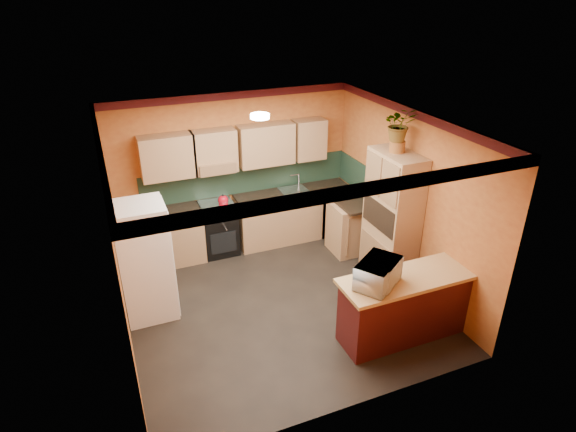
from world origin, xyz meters
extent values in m
plane|color=black|center=(0.00, 0.00, 0.00)|extent=(4.20, 4.20, 0.00)
cube|color=white|center=(0.00, 0.00, 2.70)|extent=(4.20, 4.20, 0.04)
cube|color=#C87A35|center=(0.00, 2.10, 1.35)|extent=(4.20, 0.04, 2.70)
cube|color=#C87A35|center=(0.00, -2.10, 1.35)|extent=(4.20, 0.04, 2.70)
cube|color=#C87A35|center=(-2.10, 0.00, 1.35)|extent=(0.04, 4.20, 2.70)
cube|color=#C87A35|center=(2.10, 0.00, 1.35)|extent=(0.04, 4.20, 2.70)
cube|color=#213C2F|center=(0.25, 2.09, 1.19)|extent=(3.70, 0.02, 0.53)
cube|color=#213C2F|center=(2.09, 1.40, 1.19)|extent=(0.02, 1.40, 0.53)
cube|color=#A67757|center=(0.10, 1.93, 1.80)|extent=(3.10, 0.34, 0.70)
cylinder|color=white|center=(0.00, 0.60, 2.66)|extent=(0.26, 0.26, 0.06)
cube|color=#A67757|center=(0.23, 1.80, 0.44)|extent=(3.65, 0.60, 0.88)
cube|color=black|center=(0.23, 1.80, 0.90)|extent=(3.65, 0.62, 0.04)
cube|color=black|center=(-0.40, 1.80, 0.46)|extent=(0.58, 0.58, 0.91)
cube|color=silver|center=(1.00, 1.80, 0.94)|extent=(0.48, 0.40, 0.03)
cube|color=#A67757|center=(1.80, 0.98, 0.44)|extent=(0.60, 0.80, 0.88)
cube|color=black|center=(1.80, 0.98, 0.90)|extent=(0.62, 0.80, 0.04)
cube|color=white|center=(-1.75, 0.50, 0.85)|extent=(0.68, 0.66, 1.70)
cube|color=#A67757|center=(1.85, -0.02, 1.05)|extent=(0.48, 0.90, 2.10)
cylinder|color=brown|center=(1.85, 0.03, 2.18)|extent=(0.22, 0.22, 0.16)
imported|color=#A67757|center=(1.85, 0.03, 2.50)|extent=(0.53, 0.50, 0.48)
cube|color=#471110|center=(1.33, -1.29, 0.44)|extent=(1.80, 0.55, 0.88)
cube|color=tan|center=(1.33, -1.29, 0.91)|extent=(1.90, 0.65, 0.05)
imported|color=white|center=(0.82, -1.29, 1.10)|extent=(0.72, 0.67, 0.33)
camera|label=1|loc=(-2.07, -5.44, 4.32)|focal=30.00mm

